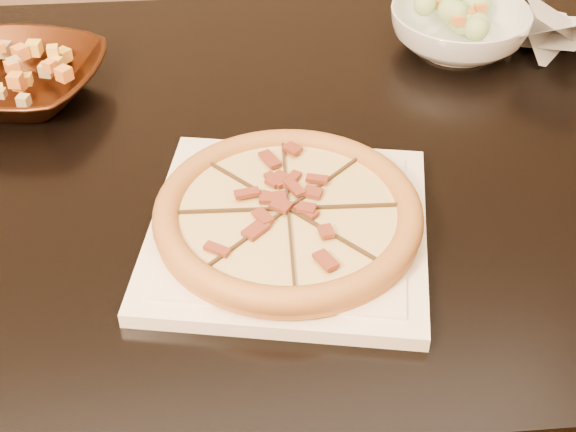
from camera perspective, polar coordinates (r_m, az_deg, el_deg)
name	(u,v)px	position (r m, az deg, el deg)	size (l,w,h in m)	color
dining_table	(202,213)	(1.10, -6.14, 0.19)	(1.45, 1.00, 0.75)	black
plate	(288,229)	(0.90, 0.00, -0.94)	(0.38, 0.38, 0.02)	#F4E0C5
pizza	(288,213)	(0.88, 0.00, 0.20)	(0.30, 0.30, 0.03)	#BF873F
bronze_bowl	(20,80)	(1.18, -18.50, 9.14)	(0.23, 0.23, 0.06)	#3F1E0D
mixed_dish	(13,54)	(1.16, -18.98, 10.86)	(0.10, 0.10, 0.03)	tan
salad_bowl	(459,29)	(1.27, 12.04, 12.87)	(0.21, 0.21, 0.07)	white
cling_film	(557,36)	(1.30, 18.57, 12.04)	(0.16, 0.13, 0.05)	white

